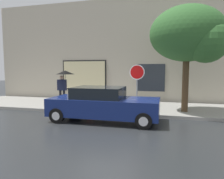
% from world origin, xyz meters
% --- Properties ---
extents(ground_plane, '(60.00, 60.00, 0.00)m').
position_xyz_m(ground_plane, '(0.00, 0.00, 0.00)').
color(ground_plane, '#282B2D').
extents(sidewalk, '(20.00, 4.00, 0.15)m').
position_xyz_m(sidewalk, '(0.00, 3.00, 0.07)').
color(sidewalk, gray).
rests_on(sidewalk, ground).
extents(building_facade, '(20.00, 0.67, 7.00)m').
position_xyz_m(building_facade, '(-0.03, 5.50, 3.48)').
color(building_facade, '#B2A893').
rests_on(building_facade, ground).
extents(parked_car, '(4.70, 1.95, 1.48)m').
position_xyz_m(parked_car, '(-0.09, -0.07, 0.73)').
color(parked_car, navy).
rests_on(parked_car, ground).
extents(fire_hydrant, '(0.30, 0.44, 0.73)m').
position_xyz_m(fire_hydrant, '(-1.53, 2.07, 0.50)').
color(fire_hydrant, red).
rests_on(fire_hydrant, sidewalk).
extents(pedestrian_with_umbrella, '(1.05, 1.05, 2.04)m').
position_xyz_m(pedestrian_with_umbrella, '(-3.16, 2.29, 1.78)').
color(pedestrian_with_umbrella, black).
rests_on(pedestrian_with_umbrella, sidewalk).
extents(street_tree, '(3.58, 3.04, 5.15)m').
position_xyz_m(street_tree, '(3.63, 2.07, 3.85)').
color(street_tree, '#4C3823').
rests_on(street_tree, sidewalk).
extents(stop_sign, '(0.76, 0.10, 2.34)m').
position_xyz_m(stop_sign, '(1.13, 1.74, 1.80)').
color(stop_sign, gray).
rests_on(stop_sign, sidewalk).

